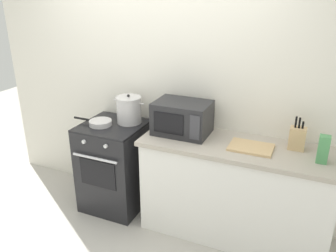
% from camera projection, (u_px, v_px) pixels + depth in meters
% --- Properties ---
extents(ground_plane, '(10.00, 10.00, 0.00)m').
position_uv_depth(ground_plane, '(116.00, 247.00, 3.12)').
color(ground_plane, '#B2ADA3').
extents(back_wall, '(4.40, 0.10, 2.50)m').
position_uv_depth(back_wall, '(188.00, 90.00, 3.36)').
color(back_wall, silver).
rests_on(back_wall, ground_plane).
extents(lower_cabinet_right, '(1.64, 0.56, 0.88)m').
position_uv_depth(lower_cabinet_right, '(234.00, 193.00, 3.15)').
color(lower_cabinet_right, white).
rests_on(lower_cabinet_right, ground_plane).
extents(countertop_right, '(1.70, 0.60, 0.04)m').
position_uv_depth(countertop_right, '(238.00, 147.00, 2.97)').
color(countertop_right, '#ADA393').
rests_on(countertop_right, lower_cabinet_right).
extents(stove, '(0.60, 0.64, 0.92)m').
position_uv_depth(stove, '(115.00, 166.00, 3.58)').
color(stove, black).
rests_on(stove, ground_plane).
extents(stock_pot, '(0.33, 0.25, 0.29)m').
position_uv_depth(stock_pot, '(129.00, 110.00, 3.42)').
color(stock_pot, silver).
rests_on(stock_pot, stove).
extents(frying_pan, '(0.42, 0.22, 0.05)m').
position_uv_depth(frying_pan, '(100.00, 123.00, 3.39)').
color(frying_pan, silver).
rests_on(frying_pan, stove).
extents(microwave, '(0.50, 0.37, 0.30)m').
position_uv_depth(microwave, '(182.00, 118.00, 3.16)').
color(microwave, '#232326').
rests_on(microwave, countertop_right).
extents(cutting_board, '(0.36, 0.26, 0.02)m').
position_uv_depth(cutting_board, '(251.00, 147.00, 2.90)').
color(cutting_board, tan).
rests_on(cutting_board, countertop_right).
extents(knife_block, '(0.13, 0.10, 0.28)m').
position_uv_depth(knife_block, '(297.00, 138.00, 2.86)').
color(knife_block, tan).
rests_on(knife_block, countertop_right).
extents(pasta_box, '(0.08, 0.08, 0.22)m').
position_uv_depth(pasta_box, '(323.00, 149.00, 2.64)').
color(pasta_box, '#4C9356').
rests_on(pasta_box, countertop_right).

